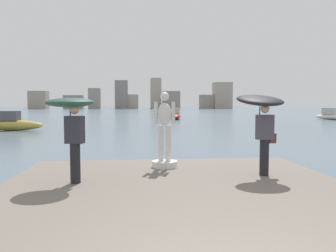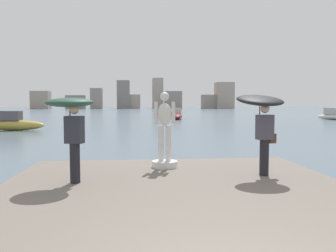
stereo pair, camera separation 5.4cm
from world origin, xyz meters
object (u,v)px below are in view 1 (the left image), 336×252
object	(u,v)px
onlooker_left	(72,115)
boat_near	(176,115)
boat_mid	(331,116)
onlooker_right	(261,112)
statue_white_figure	(165,139)
boat_far	(10,123)

from	to	relation	value
onlooker_left	boat_near	size ratio (longest dim) A/B	0.38
boat_near	boat_mid	size ratio (longest dim) A/B	0.95
onlooker_right	boat_near	world-z (taller)	onlooker_right
statue_white_figure	boat_far	xyz separation A→B (m)	(-10.60, 19.02, -0.61)
boat_near	boat_mid	distance (m)	20.62
onlooker_left	boat_mid	xyz separation A→B (m)	(27.39, 35.26, -1.36)
statue_white_figure	boat_mid	world-z (taller)	statue_white_figure
statue_white_figure	boat_mid	size ratio (longest dim) A/B	0.39
statue_white_figure	boat_mid	bearing A→B (deg)	53.17
boat_far	statue_white_figure	bearing A→B (deg)	-60.87
statue_white_figure	boat_mid	xyz separation A→B (m)	(25.19, 33.64, -0.64)
onlooker_left	boat_far	distance (m)	22.32
statue_white_figure	onlooker_left	size ratio (longest dim) A/B	1.09
boat_near	boat_mid	world-z (taller)	boat_mid
statue_white_figure	boat_near	size ratio (longest dim) A/B	0.42
onlooker_left	boat_far	bearing A→B (deg)	112.16
boat_mid	boat_far	distance (m)	38.67
onlooker_right	boat_mid	bearing A→B (deg)	56.68
boat_far	onlooker_right	bearing A→B (deg)	-57.68
boat_mid	boat_near	bearing A→B (deg)	170.17
onlooker_left	boat_far	world-z (taller)	onlooker_left
onlooker_right	boat_near	distance (m)	38.56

